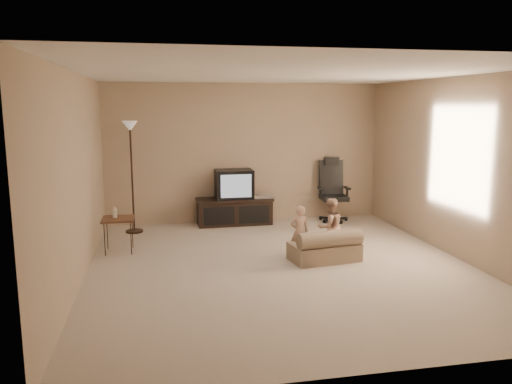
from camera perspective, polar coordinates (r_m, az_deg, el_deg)
floor at (r=6.69m, az=2.88°, el=-8.48°), size 5.50×5.50×0.00m
room_shell at (r=6.38m, az=3.00°, el=4.59°), size 5.50×5.50×5.50m
tv_stand at (r=8.91m, az=-2.46°, el=-1.11°), size 1.38×0.52×0.98m
office_chair at (r=9.29m, az=8.75°, el=-0.71°), size 0.58×0.61×1.16m
side_table at (r=7.47m, az=-15.51°, el=-3.00°), size 0.46×0.46×0.68m
floor_lamp at (r=8.44m, az=-14.10°, el=4.47°), size 0.29×0.29×1.85m
child_sofa at (r=6.91m, az=7.99°, el=-6.38°), size 0.98×0.64×0.45m
toddler_left at (r=7.00m, az=4.99°, el=-4.53°), size 0.28×0.21×0.74m
toddler_right at (r=7.13m, az=8.46°, el=-3.98°), size 0.44×0.30×0.82m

